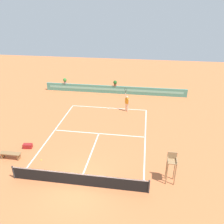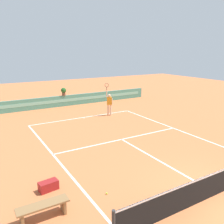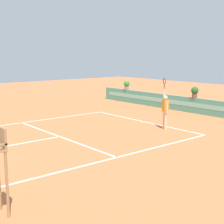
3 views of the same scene
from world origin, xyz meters
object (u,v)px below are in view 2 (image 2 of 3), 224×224
at_px(bench_courtside, 43,208).
at_px(gear_bag, 48,186).
at_px(tennis_player, 109,103).
at_px(tennis_ball_near_baseline, 107,193).
at_px(potted_plant_centre, 64,91).

xyz_separation_m(bench_courtside, gear_bag, (0.58, 1.47, -0.20)).
relative_size(tennis_player, tennis_ball_near_baseline, 38.01).
xyz_separation_m(tennis_ball_near_baseline, potted_plant_centre, (3.56, 14.35, 1.38)).
bearing_deg(bench_courtside, gear_bag, 68.29).
xyz_separation_m(tennis_player, tennis_ball_near_baseline, (-5.50, -9.33, -1.02)).
relative_size(gear_bag, tennis_ball_near_baseline, 10.29).
relative_size(gear_bag, potted_plant_centre, 0.97).
xyz_separation_m(bench_courtside, tennis_player, (7.82, 9.45, 0.67)).
height_order(gear_bag, tennis_player, tennis_player).
height_order(bench_courtside, tennis_player, tennis_player).
bearing_deg(potted_plant_centre, gear_bag, -112.11).
bearing_deg(tennis_ball_near_baseline, gear_bag, 142.15).
height_order(tennis_ball_near_baseline, potted_plant_centre, potted_plant_centre).
xyz_separation_m(gear_bag, potted_plant_centre, (5.28, 13.00, 1.23)).
xyz_separation_m(bench_courtside, potted_plant_centre, (5.87, 14.47, 1.04)).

